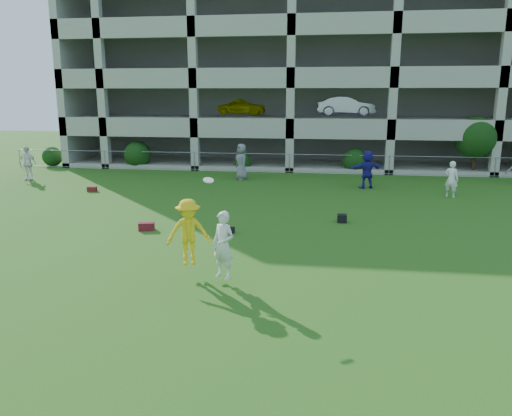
% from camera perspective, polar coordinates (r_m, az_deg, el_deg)
% --- Properties ---
extents(ground, '(100.00, 100.00, 0.00)m').
position_cam_1_polar(ground, '(12.66, -3.12, -9.18)').
color(ground, '#235114').
rests_on(ground, ground).
extents(bystander_b, '(1.18, 0.61, 1.93)m').
position_cam_1_polar(bystander_b, '(30.87, -24.68, 4.68)').
color(bystander_b, white).
rests_on(bystander_b, ground).
extents(bystander_c, '(1.08, 1.18, 2.03)m').
position_cam_1_polar(bystander_c, '(28.38, -1.67, 5.32)').
color(bystander_c, slate).
rests_on(bystander_c, ground).
extents(bystander_d, '(1.90, 1.23, 1.96)m').
position_cam_1_polar(bystander_d, '(26.29, 12.58, 4.33)').
color(bystander_d, '#262094').
rests_on(bystander_d, ground).
extents(bystander_e, '(0.75, 0.66, 1.71)m').
position_cam_1_polar(bystander_e, '(25.15, 21.44, 3.09)').
color(bystander_e, white).
rests_on(bystander_e, ground).
extents(bag_red_a, '(0.61, 0.43, 0.28)m').
position_cam_1_polar(bag_red_a, '(18.24, -12.41, -2.06)').
color(bag_red_a, '#57110F').
rests_on(bag_red_a, ground).
extents(bag_black_b, '(0.46, 0.36, 0.22)m').
position_cam_1_polar(bag_black_b, '(17.49, -3.20, -2.52)').
color(bag_black_b, black).
rests_on(bag_black_b, ground).
extents(crate_d, '(0.35, 0.35, 0.30)m').
position_cam_1_polar(crate_d, '(19.19, 9.80, -1.18)').
color(crate_d, black).
rests_on(crate_d, ground).
extents(bag_red_f, '(0.50, 0.36, 0.24)m').
position_cam_1_polar(bag_red_f, '(26.25, -18.24, 2.08)').
color(bag_red_f, '#500D19').
rests_on(bag_red_f, ground).
extents(frisbee_contest, '(2.02, 1.17, 2.55)m').
position_cam_1_polar(frisbee_contest, '(13.04, -6.72, -3.10)').
color(frisbee_contest, yellow).
rests_on(frisbee_contest, ground).
extents(parking_garage, '(30.00, 14.00, 12.00)m').
position_cam_1_polar(parking_garage, '(39.29, 4.98, 14.69)').
color(parking_garage, '#9E998C').
rests_on(parking_garage, ground).
extents(fence, '(36.06, 0.06, 1.20)m').
position_cam_1_polar(fence, '(30.87, 3.83, 5.16)').
color(fence, gray).
rests_on(fence, ground).
extents(shrub_row, '(34.38, 2.52, 3.50)m').
position_cam_1_polar(shrub_row, '(31.45, 12.38, 6.68)').
color(shrub_row, '#163D11').
rests_on(shrub_row, ground).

